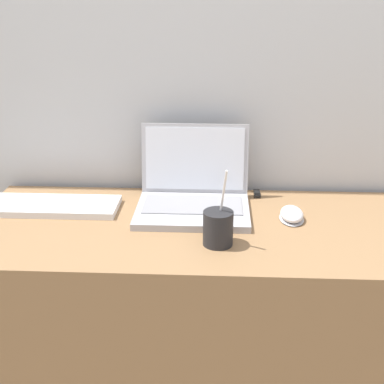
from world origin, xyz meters
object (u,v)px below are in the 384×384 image
object	(u,v)px
external_keyboard	(47,206)
usb_stick	(257,194)
laptop	(193,193)
computer_mouse	(292,215)
drink_cup	(218,227)

from	to	relation	value
external_keyboard	usb_stick	size ratio (longest dim) A/B	7.23
laptop	external_keyboard	bearing A→B (deg)	-175.94
computer_mouse	external_keyboard	bearing A→B (deg)	176.84
laptop	drink_cup	distance (m)	0.25
external_keyboard	usb_stick	world-z (taller)	external_keyboard
drink_cup	usb_stick	xyz separation A→B (m)	(0.13, 0.36, -0.05)
computer_mouse	usb_stick	world-z (taller)	computer_mouse
laptop	computer_mouse	distance (m)	0.30
laptop	drink_cup	size ratio (longest dim) A/B	1.56
drink_cup	external_keyboard	size ratio (longest dim) A/B	0.49
drink_cup	computer_mouse	xyz separation A→B (m)	(0.21, 0.17, -0.03)
external_keyboard	usb_stick	distance (m)	0.66
drink_cup	external_keyboard	xyz separation A→B (m)	(-0.52, 0.21, -0.04)
laptop	external_keyboard	xyz separation A→B (m)	(-0.44, -0.03, -0.04)
computer_mouse	usb_stick	xyz separation A→B (m)	(-0.09, 0.19, -0.01)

